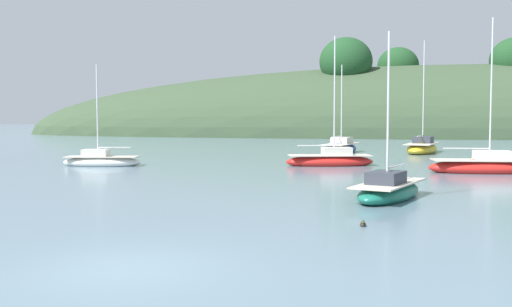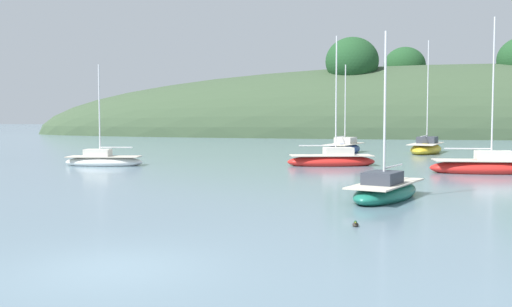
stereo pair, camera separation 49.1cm
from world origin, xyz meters
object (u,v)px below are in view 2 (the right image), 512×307
Objects in this scene: sailboat_blue_center at (426,148)px; sailboat_navy_dinghy at (344,148)px; mooring_buoy_channel at (330,158)px; duck_lone_left at (355,225)px; sailboat_grey_yawl at (332,160)px; sailboat_red_portside at (486,166)px; sailboat_teal_outer at (386,191)px; sailboat_black_sloop at (103,161)px.

sailboat_navy_dinghy is at bearing -171.07° from sailboat_blue_center.
mooring_buoy_channel is 26.88m from duck_lone_left.
sailboat_red_portside reaches higher than sailboat_grey_yawl.
sailboat_navy_dinghy is 18.72× the size of duck_lone_left.
sailboat_teal_outer is 0.99× the size of sailboat_black_sloop.
sailboat_navy_dinghy is at bearing 115.21° from sailboat_red_portside.
sailboat_grey_yawl reaches higher than sailboat_black_sloop.
mooring_buoy_channel is at bearing 97.49° from sailboat_teal_outer.
sailboat_grey_yawl is at bearing 8.61° from sailboat_black_sloop.
duck_lone_left is at bearing -100.30° from sailboat_blue_center.
sailboat_teal_outer is 21.72m from sailboat_black_sloop.
sailboat_black_sloop is at bearing -143.25° from sailboat_blue_center.
sailboat_blue_center is 1.49× the size of sailboat_black_sloop.
mooring_buoy_channel is at bearing 27.79° from sailboat_black_sloop.
sailboat_black_sloop is at bearing -134.48° from sailboat_navy_dinghy.
sailboat_red_portside is at bearing -86.88° from sailboat_blue_center.
sailboat_black_sloop is 16.42m from mooring_buoy_channel.
sailboat_black_sloop is (-15.46, -15.74, -0.08)m from sailboat_navy_dinghy.
sailboat_teal_outer is at bearing -118.46° from sailboat_red_portside.
duck_lone_left is (-1.24, -6.01, -0.28)m from sailboat_teal_outer.
sailboat_blue_center reaches higher than sailboat_navy_dinghy.
sailboat_navy_dinghy is at bearing 87.11° from sailboat_grey_yawl.
sailboat_grey_yawl is 15.62m from sailboat_teal_outer.
sailboat_grey_yawl is 1.27× the size of sailboat_black_sloop.
sailboat_blue_center is 18.41m from sailboat_red_portside.
sailboat_teal_outer is at bearing 78.37° from duck_lone_left.
sailboat_red_portside reaches higher than sailboat_navy_dinghy.
sailboat_grey_yawl is at bearing 93.34° from duck_lone_left.
sailboat_blue_center reaches higher than sailboat_teal_outer.
sailboat_navy_dinghy is 22.06m from sailboat_black_sloop.
mooring_buoy_channel is (-0.25, 5.41, -0.24)m from sailboat_grey_yawl.
sailboat_blue_center reaches higher than sailboat_black_sloop.
sailboat_black_sloop is (-22.58, -16.86, -0.10)m from sailboat_blue_center.
sailboat_black_sloop is at bearing 129.86° from duck_lone_left.
sailboat_black_sloop is 15.92× the size of duck_lone_left.
sailboat_navy_dinghy reaches higher than duck_lone_left.
sailboat_navy_dinghy is 19.08m from sailboat_red_portside.
sailboat_grey_yawl is 14.94m from sailboat_black_sloop.
sailboat_blue_center is (7.80, 14.62, 0.06)m from sailboat_grey_yawl.
sailboat_red_portside is 16.67× the size of mooring_buoy_channel.
sailboat_teal_outer is 21.02m from mooring_buoy_channel.
duck_lone_left is (1.50, -26.84, -0.07)m from mooring_buoy_channel.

